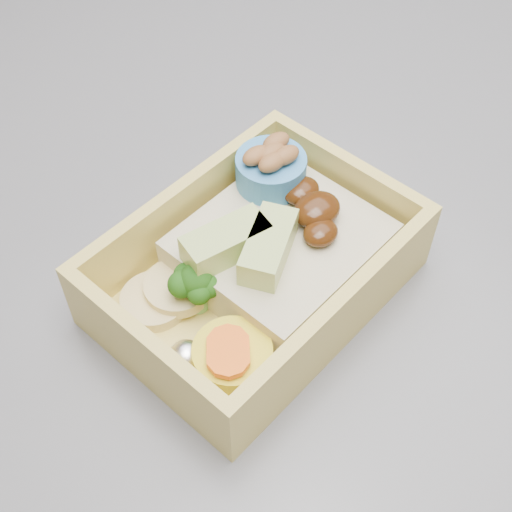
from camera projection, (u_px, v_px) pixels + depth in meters
island at (143, 490)px, 0.87m from camera, size 1.24×0.84×0.92m
bento_box at (260, 261)px, 0.48m from camera, size 0.22×0.17×0.07m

